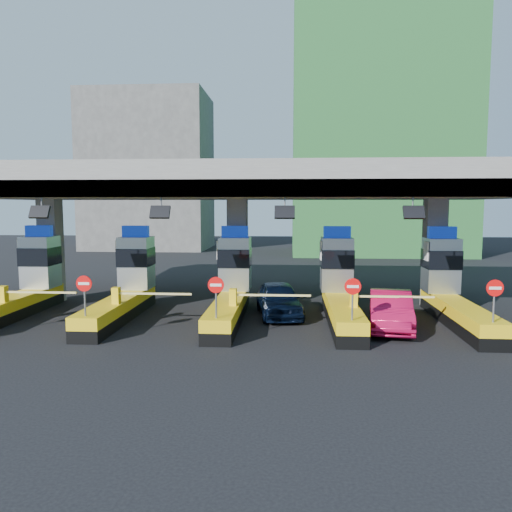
{
  "coord_description": "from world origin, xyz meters",
  "views": [
    {
      "loc": [
        2.72,
        -22.66,
        5.19
      ],
      "look_at": [
        1.17,
        0.0,
        2.86
      ],
      "focal_mm": 35.0,
      "sensor_mm": 36.0,
      "label": 1
    }
  ],
  "objects": [
    {
      "name": "ground",
      "position": [
        0.0,
        0.0,
        0.0
      ],
      "size": [
        120.0,
        120.0,
        0.0
      ],
      "primitive_type": "plane",
      "color": "black",
      "rests_on": "ground"
    },
    {
      "name": "toll_canopy",
      "position": [
        0.0,
        2.87,
        6.13
      ],
      "size": [
        28.0,
        12.09,
        7.0
      ],
      "color": "slate",
      "rests_on": "ground"
    },
    {
      "name": "toll_lane_far_left",
      "position": [
        -10.0,
        0.28,
        1.4
      ],
      "size": [
        4.43,
        8.0,
        4.16
      ],
      "color": "black",
      "rests_on": "ground"
    },
    {
      "name": "toll_lane_left",
      "position": [
        -5.0,
        0.28,
        1.4
      ],
      "size": [
        4.43,
        8.0,
        4.16
      ],
      "color": "black",
      "rests_on": "ground"
    },
    {
      "name": "toll_lane_center",
      "position": [
        0.0,
        0.28,
        1.4
      ],
      "size": [
        4.43,
        8.0,
        4.16
      ],
      "color": "black",
      "rests_on": "ground"
    },
    {
      "name": "toll_lane_right",
      "position": [
        5.0,
        0.28,
        1.4
      ],
      "size": [
        4.43,
        8.0,
        4.16
      ],
      "color": "black",
      "rests_on": "ground"
    },
    {
      "name": "toll_lane_far_right",
      "position": [
        10.0,
        0.28,
        1.4
      ],
      "size": [
        4.43,
        8.0,
        4.16
      ],
      "color": "black",
      "rests_on": "ground"
    },
    {
      "name": "bg_building_scaffold",
      "position": [
        12.0,
        32.0,
        14.0
      ],
      "size": [
        18.0,
        12.0,
        28.0
      ],
      "primitive_type": "cube",
      "color": "#1E5926",
      "rests_on": "ground"
    },
    {
      "name": "bg_building_concrete",
      "position": [
        -14.0,
        36.0,
        9.0
      ],
      "size": [
        14.0,
        10.0,
        18.0
      ],
      "primitive_type": "cube",
      "color": "#4C4C49",
      "rests_on": "ground"
    },
    {
      "name": "van",
      "position": [
        2.22,
        0.38,
        0.79
      ],
      "size": [
        2.56,
        4.87,
        1.58
      ],
      "primitive_type": "imported",
      "rotation": [
        0.0,
        0.0,
        0.15
      ],
      "color": "black",
      "rests_on": "ground"
    },
    {
      "name": "red_car",
      "position": [
        6.95,
        -1.76,
        0.79
      ],
      "size": [
        2.34,
        4.97,
        1.57
      ],
      "primitive_type": "imported",
      "rotation": [
        0.0,
        0.0,
        -0.15
      ],
      "color": "#BE0E3E",
      "rests_on": "ground"
    }
  ]
}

